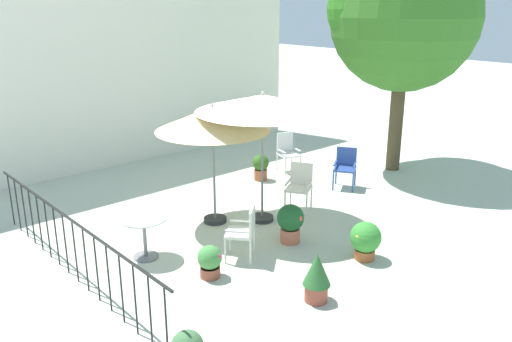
{
  "coord_description": "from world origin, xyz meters",
  "views": [
    {
      "loc": [
        -6.26,
        -7.28,
        4.06
      ],
      "look_at": [
        0.0,
        -0.23,
        1.0
      ],
      "focal_mm": 37.32,
      "sensor_mm": 36.0,
      "label": 1
    }
  ],
  "objects_px": {
    "patio_chair_1": "(345,165)",
    "patio_chair_3": "(245,229)",
    "cafe_table_0": "(144,230)",
    "potted_plant_3": "(261,166)",
    "patio_chair_2": "(300,184)",
    "potted_plant_5": "(210,261)",
    "shade_tree": "(405,16)",
    "patio_umbrella_1": "(263,104)",
    "potted_plant_0": "(365,239)",
    "potted_plant_2": "(317,276)",
    "patio_umbrella_0": "(213,120)",
    "potted_plant_1": "(290,221)",
    "patio_chair_0": "(287,150)"
  },
  "relations": [
    {
      "from": "shade_tree",
      "to": "potted_plant_5",
      "type": "height_order",
      "value": "shade_tree"
    },
    {
      "from": "patio_umbrella_0",
      "to": "potted_plant_0",
      "type": "bearing_deg",
      "value": -72.47
    },
    {
      "from": "patio_chair_1",
      "to": "patio_chair_3",
      "type": "height_order",
      "value": "patio_chair_3"
    },
    {
      "from": "potted_plant_2",
      "to": "potted_plant_3",
      "type": "relative_size",
      "value": 1.19
    },
    {
      "from": "patio_chair_1",
      "to": "potted_plant_2",
      "type": "distance_m",
      "value": 4.94
    },
    {
      "from": "potted_plant_3",
      "to": "potted_plant_2",
      "type": "bearing_deg",
      "value": -123.67
    },
    {
      "from": "patio_chair_3",
      "to": "potted_plant_1",
      "type": "xyz_separation_m",
      "value": [
        0.99,
        -0.06,
        -0.13
      ]
    },
    {
      "from": "patio_umbrella_0",
      "to": "patio_umbrella_1",
      "type": "relative_size",
      "value": 0.92
    },
    {
      "from": "patio_umbrella_1",
      "to": "potted_plant_5",
      "type": "bearing_deg",
      "value": -152.1
    },
    {
      "from": "patio_chair_3",
      "to": "patio_chair_1",
      "type": "bearing_deg",
      "value": 16.4
    },
    {
      "from": "patio_chair_1",
      "to": "patio_chair_2",
      "type": "distance_m",
      "value": 1.78
    },
    {
      "from": "patio_umbrella_1",
      "to": "potted_plant_0",
      "type": "relative_size",
      "value": 3.9
    },
    {
      "from": "cafe_table_0",
      "to": "patio_chair_1",
      "type": "bearing_deg",
      "value": 0.72
    },
    {
      "from": "patio_umbrella_1",
      "to": "potted_plant_5",
      "type": "distance_m",
      "value": 3.07
    },
    {
      "from": "potted_plant_2",
      "to": "potted_plant_5",
      "type": "distance_m",
      "value": 1.7
    },
    {
      "from": "patio_chair_1",
      "to": "potted_plant_3",
      "type": "distance_m",
      "value": 1.97
    },
    {
      "from": "patio_chair_2",
      "to": "patio_chair_0",
      "type": "bearing_deg",
      "value": 50.9
    },
    {
      "from": "potted_plant_2",
      "to": "patio_umbrella_1",
      "type": "bearing_deg",
      "value": 62.61
    },
    {
      "from": "patio_umbrella_1",
      "to": "potted_plant_3",
      "type": "relative_size",
      "value": 4.06
    },
    {
      "from": "cafe_table_0",
      "to": "potted_plant_1",
      "type": "relative_size",
      "value": 1.08
    },
    {
      "from": "patio_umbrella_0",
      "to": "cafe_table_0",
      "type": "distance_m",
      "value": 2.35
    },
    {
      "from": "cafe_table_0",
      "to": "potted_plant_3",
      "type": "xyz_separation_m",
      "value": [
        4.07,
        1.69,
        -0.16
      ]
    },
    {
      "from": "cafe_table_0",
      "to": "patio_chair_1",
      "type": "height_order",
      "value": "patio_chair_1"
    },
    {
      "from": "potted_plant_2",
      "to": "potted_plant_5",
      "type": "height_order",
      "value": "potted_plant_2"
    },
    {
      "from": "shade_tree",
      "to": "potted_plant_1",
      "type": "xyz_separation_m",
      "value": [
        -4.96,
        -1.31,
        -3.31
      ]
    },
    {
      "from": "patio_umbrella_0",
      "to": "potted_plant_5",
      "type": "xyz_separation_m",
      "value": [
        -1.35,
        -1.64,
        -1.72
      ]
    },
    {
      "from": "patio_chair_2",
      "to": "potted_plant_5",
      "type": "xyz_separation_m",
      "value": [
        -3.01,
        -1.01,
        -0.28
      ]
    },
    {
      "from": "patio_chair_0",
      "to": "patio_umbrella_1",
      "type": "bearing_deg",
      "value": -143.3
    },
    {
      "from": "potted_plant_1",
      "to": "potted_plant_2",
      "type": "distance_m",
      "value": 1.93
    },
    {
      "from": "shade_tree",
      "to": "potted_plant_2",
      "type": "bearing_deg",
      "value": -154.31
    },
    {
      "from": "cafe_table_0",
      "to": "potted_plant_3",
      "type": "distance_m",
      "value": 4.41
    },
    {
      "from": "potted_plant_5",
      "to": "cafe_table_0",
      "type": "bearing_deg",
      "value": 108.6
    },
    {
      "from": "patio_chair_2",
      "to": "potted_plant_5",
      "type": "height_order",
      "value": "patio_chair_2"
    },
    {
      "from": "patio_umbrella_0",
      "to": "potted_plant_1",
      "type": "height_order",
      "value": "patio_umbrella_0"
    },
    {
      "from": "patio_chair_1",
      "to": "potted_plant_1",
      "type": "bearing_deg",
      "value": -157.64
    },
    {
      "from": "potted_plant_0",
      "to": "potted_plant_5",
      "type": "relative_size",
      "value": 1.24
    },
    {
      "from": "shade_tree",
      "to": "patio_chair_2",
      "type": "height_order",
      "value": "shade_tree"
    },
    {
      "from": "patio_umbrella_1",
      "to": "potted_plant_5",
      "type": "height_order",
      "value": "patio_umbrella_1"
    },
    {
      "from": "patio_chair_1",
      "to": "potted_plant_1",
      "type": "height_order",
      "value": "patio_chair_1"
    },
    {
      "from": "patio_chair_0",
      "to": "patio_chair_1",
      "type": "xyz_separation_m",
      "value": [
        0.14,
        -1.72,
        -0.01
      ]
    },
    {
      "from": "potted_plant_1",
      "to": "potted_plant_0",
      "type": "bearing_deg",
      "value": -69.81
    },
    {
      "from": "potted_plant_0",
      "to": "cafe_table_0",
      "type": "bearing_deg",
      "value": 137.76
    },
    {
      "from": "shade_tree",
      "to": "patio_chair_3",
      "type": "xyz_separation_m",
      "value": [
        -5.96,
        -1.26,
        -3.18
      ]
    },
    {
      "from": "patio_umbrella_1",
      "to": "potted_plant_0",
      "type": "distance_m",
      "value": 2.99
    },
    {
      "from": "shade_tree",
      "to": "patio_chair_0",
      "type": "bearing_deg",
      "value": 142.66
    },
    {
      "from": "patio_chair_0",
      "to": "potted_plant_0",
      "type": "height_order",
      "value": "patio_chair_0"
    },
    {
      "from": "cafe_table_0",
      "to": "patio_chair_2",
      "type": "bearing_deg",
      "value": -3.41
    },
    {
      "from": "patio_umbrella_1",
      "to": "patio_chair_1",
      "type": "relative_size",
      "value": 2.8
    },
    {
      "from": "patio_umbrella_0",
      "to": "potted_plant_2",
      "type": "relative_size",
      "value": 3.11
    },
    {
      "from": "patio_umbrella_1",
      "to": "potted_plant_1",
      "type": "relative_size",
      "value": 3.59
    }
  ]
}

